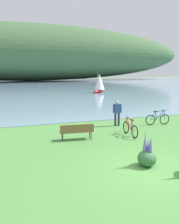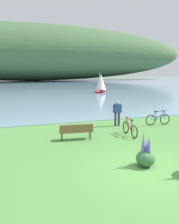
% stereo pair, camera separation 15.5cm
% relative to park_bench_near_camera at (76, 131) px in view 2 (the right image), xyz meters
% --- Properties ---
extents(ground_plane, '(200.00, 200.00, 0.00)m').
position_rel_park_bench_near_camera_xyz_m(ground_plane, '(1.62, -4.54, -0.52)').
color(ground_plane, '#518E42').
extents(bay_water, '(180.00, 80.00, 0.04)m').
position_rel_park_bench_near_camera_xyz_m(bay_water, '(1.62, 44.01, -0.50)').
color(bay_water, '#7A99B2').
rests_on(bay_water, ground).
extents(distant_hillside, '(114.27, 28.00, 18.69)m').
position_rel_park_bench_near_camera_xyz_m(distant_hillside, '(3.69, 70.00, 8.87)').
color(distant_hillside, '#42663D').
rests_on(distant_hillside, bay_water).
extents(park_bench_near_camera, '(1.84, 0.66, 0.88)m').
position_rel_park_bench_near_camera_xyz_m(park_bench_near_camera, '(0.00, 0.00, 0.00)').
color(park_bench_near_camera, brown).
rests_on(park_bench_near_camera, ground).
extents(bicycle_leaning_near_bench, '(0.10, 1.77, 1.01)m').
position_rel_park_bench_near_camera_xyz_m(bicycle_leaning_near_bench, '(3.13, -0.12, -0.12)').
color(bicycle_leaning_near_bench, black).
rests_on(bicycle_leaning_near_bench, ground).
extents(bicycle_beside_path, '(1.77, 0.25, 1.01)m').
position_rel_park_bench_near_camera_xyz_m(bicycle_beside_path, '(6.17, 1.59, -0.12)').
color(bicycle_beside_path, black).
rests_on(bicycle_beside_path, ground).
extents(person_at_shoreline, '(0.60, 0.28, 1.71)m').
position_rel_park_bench_near_camera_xyz_m(person_at_shoreline, '(3.41, 2.21, 0.46)').
color(person_at_shoreline, '#282D47').
rests_on(person_at_shoreline, ground).
extents(echium_bush_closest_to_camera, '(0.74, 0.74, 1.50)m').
position_rel_park_bench_near_camera_xyz_m(echium_bush_closest_to_camera, '(1.68, -4.14, -0.13)').
color(echium_bush_closest_to_camera, '#386B3D').
rests_on(echium_bush_closest_to_camera, ground).
extents(sailboat_nearest_to_shore, '(2.72, 2.43, 3.26)m').
position_rel_park_bench_near_camera_xyz_m(sailboat_nearest_to_shore, '(10.44, 23.72, 1.05)').
color(sailboat_nearest_to_shore, '#B22323').
rests_on(sailboat_nearest_to_shore, bay_water).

